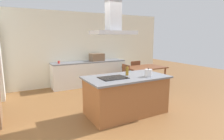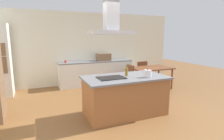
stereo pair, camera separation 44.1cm
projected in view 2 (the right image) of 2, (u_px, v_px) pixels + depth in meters
ground at (103, 95)px, 5.75m from camera, size 16.00×16.00×0.00m
wall_back at (87, 49)px, 7.09m from camera, size 7.20×0.10×2.70m
kitchen_island at (125, 95)px, 4.31m from camera, size 1.92×1.04×0.90m
cooktop at (111, 78)px, 4.09m from camera, size 0.60×0.44×0.01m
tea_kettle at (148, 74)px, 4.15m from camera, size 0.22×0.17×0.20m
olive_oil_bottle at (126, 71)px, 4.33m from camera, size 0.07×0.07×0.24m
back_counter at (96, 73)px, 7.00m from camera, size 2.77×0.62×0.90m
countertop_microwave at (104, 57)px, 7.02m from camera, size 0.50×0.38×0.28m
coffee_mug_red at (66, 61)px, 6.47m from camera, size 0.08×0.08×0.09m
dining_table at (151, 70)px, 6.42m from camera, size 1.40×0.90×0.75m
chair_facing_back_wall at (141, 71)px, 7.05m from camera, size 0.42×0.42×0.89m
chair_at_left_end at (128, 76)px, 6.09m from camera, size 0.42×0.42×0.89m
range_hood at (111, 22)px, 3.88m from camera, size 0.90×0.55×0.78m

